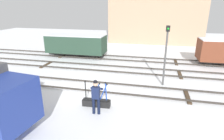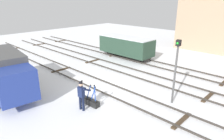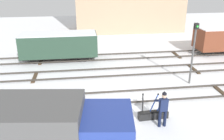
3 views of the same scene
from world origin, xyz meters
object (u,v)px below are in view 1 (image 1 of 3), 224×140
at_px(rail_worker, 96,95).
at_px(freight_car_back_track, 76,44).
at_px(switch_lever_frame, 97,102).
at_px(signal_post, 166,50).

relative_size(rail_worker, freight_car_back_track, 0.30).
xyz_separation_m(switch_lever_frame, freight_car_back_track, (-5.18, 9.58, 1.09)).
height_order(switch_lever_frame, rail_worker, rail_worker).
distance_m(switch_lever_frame, signal_post, 5.64).
distance_m(signal_post, freight_car_back_track, 10.60).
xyz_separation_m(signal_post, freight_car_back_track, (-8.78, 5.83, -1.11)).
bearing_deg(freight_car_back_track, rail_worker, -62.33).
relative_size(rail_worker, signal_post, 0.46).
height_order(rail_worker, signal_post, signal_post).
bearing_deg(rail_worker, signal_post, 49.80).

